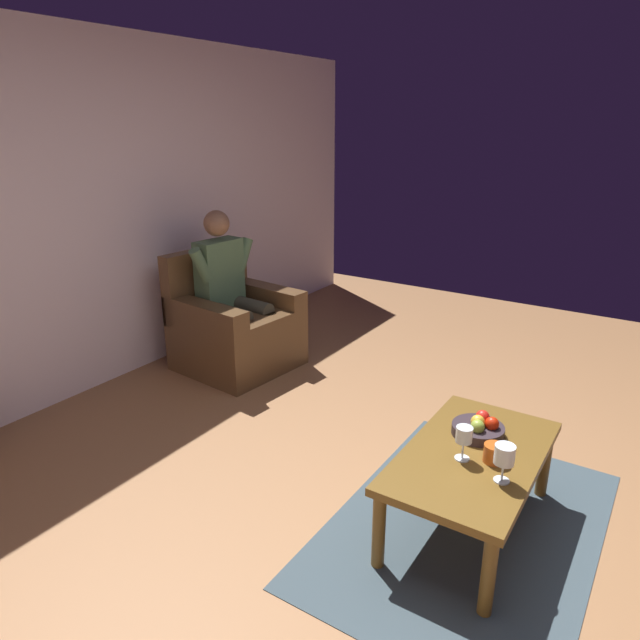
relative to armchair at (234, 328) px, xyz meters
name	(u,v)px	position (x,y,z in m)	size (l,w,h in m)	color
ground_plane	(452,508)	(0.81, 2.19, -0.32)	(7.62, 7.62, 0.00)	#90623D
wall_back	(80,218)	(0.81, -0.65, 0.94)	(6.75, 0.06, 2.54)	silver
rug	(466,526)	(0.91, 2.29, -0.32)	(1.75, 1.19, 0.01)	#38474E
armchair	(234,328)	(0.00, 0.00, 0.00)	(0.90, 0.88, 0.94)	#533820
person_seated	(230,286)	(0.00, -0.02, 0.35)	(0.65, 0.60, 1.26)	#4E6F4B
coffee_table	(472,463)	(0.91, 2.29, 0.04)	(1.05, 0.60, 0.43)	brown
wine_glass_near	(504,457)	(1.06, 2.47, 0.23)	(0.09, 0.09, 0.18)	silver
wine_glass_far	(464,437)	(0.99, 2.27, 0.22)	(0.08, 0.08, 0.17)	silver
fruit_bowl	(479,428)	(0.73, 2.26, 0.14)	(0.26, 0.26, 0.11)	#2D2329
candle_jar	(494,453)	(0.93, 2.40, 0.15)	(0.10, 0.10, 0.09)	#B44F18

